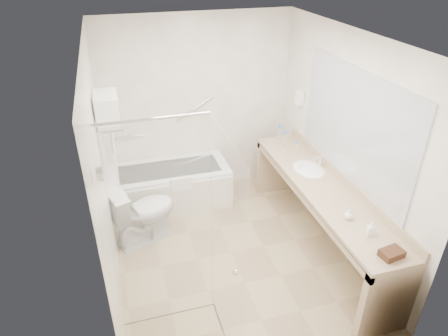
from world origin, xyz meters
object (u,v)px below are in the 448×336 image
object	(u,v)px
bathtub	(171,186)
water_bottle_left	(296,148)
amenity_basket	(392,253)
vanity_counter	(320,201)
toilet	(143,212)

from	to	relation	value
bathtub	water_bottle_left	size ratio (longest dim) A/B	9.16
amenity_basket	water_bottle_left	world-z (taller)	water_bottle_left
bathtub	vanity_counter	xyz separation A→B (m)	(1.52, -1.39, 0.36)
bathtub	toilet	xyz separation A→B (m)	(-0.45, -0.69, 0.12)
toilet	water_bottle_left	size ratio (longest dim) A/B	4.64
vanity_counter	amenity_basket	size ratio (longest dim) A/B	13.37
vanity_counter	toilet	xyz separation A→B (m)	(-1.97, 0.70, -0.24)
toilet	bathtub	bearing A→B (deg)	-54.17
amenity_basket	water_bottle_left	size ratio (longest dim) A/B	1.16
toilet	water_bottle_left	bearing A→B (deg)	-108.02
bathtub	amenity_basket	world-z (taller)	amenity_basket
bathtub	amenity_basket	xyz separation A→B (m)	(1.54, -2.59, 0.61)
bathtub	water_bottle_left	xyz separation A→B (m)	(1.57, -0.59, 0.65)
toilet	amenity_basket	world-z (taller)	amenity_basket
amenity_basket	bathtub	bearing A→B (deg)	120.73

